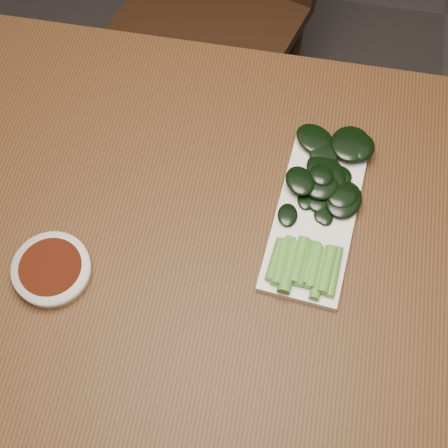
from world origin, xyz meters
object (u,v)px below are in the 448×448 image
sauce_bowl (52,270)px  serving_plate (315,215)px  table (219,262)px  gai_lan (322,206)px

sauce_bowl → serving_plate: (0.38, 0.17, -0.01)m
table → serving_plate: 0.18m
serving_plate → gai_lan: (0.01, 0.01, 0.02)m
table → serving_plate: size_ratio=4.59×
gai_lan → serving_plate: bearing=-127.4°
sauce_bowl → serving_plate: sauce_bowl is taller
table → gai_lan: bearing=29.4°
sauce_bowl → table: bearing=20.7°
table → gai_lan: gai_lan is taller
serving_plate → gai_lan: bearing=52.6°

